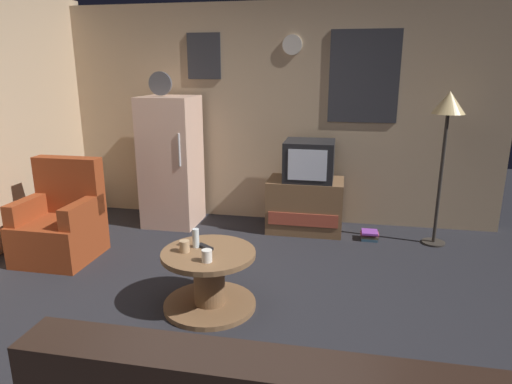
{
  "coord_description": "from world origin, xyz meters",
  "views": [
    {
      "loc": [
        0.83,
        -2.85,
        1.81
      ],
      "look_at": [
        0.09,
        0.9,
        0.75
      ],
      "focal_mm": 31.56,
      "sensor_mm": 36.0,
      "label": 1
    }
  ],
  "objects_px": {
    "coffee_table": "(209,279)",
    "wine_glass": "(196,238)",
    "remote_control": "(205,247)",
    "book_stack": "(369,235)",
    "mug_ceramic_tan": "(185,246)",
    "armchair": "(61,224)",
    "fridge": "(171,161)",
    "mug_ceramic_white": "(207,256)",
    "tv_stand": "(305,205)",
    "crt_tv": "(309,161)",
    "standing_lamp": "(448,115)"
  },
  "relations": [
    {
      "from": "fridge",
      "to": "book_stack",
      "type": "relative_size",
      "value": 9.06
    },
    {
      "from": "coffee_table",
      "to": "book_stack",
      "type": "height_order",
      "value": "coffee_table"
    },
    {
      "from": "armchair",
      "to": "mug_ceramic_white",
      "type": "bearing_deg",
      "value": -25.73
    },
    {
      "from": "tv_stand",
      "to": "crt_tv",
      "type": "relative_size",
      "value": 1.56
    },
    {
      "from": "mug_ceramic_white",
      "to": "armchair",
      "type": "bearing_deg",
      "value": 154.27
    },
    {
      "from": "armchair",
      "to": "remote_control",
      "type": "bearing_deg",
      "value": -20.2
    },
    {
      "from": "mug_ceramic_white",
      "to": "mug_ceramic_tan",
      "type": "bearing_deg",
      "value": 148.43
    },
    {
      "from": "standing_lamp",
      "to": "mug_ceramic_white",
      "type": "distance_m",
      "value": 2.83
    },
    {
      "from": "coffee_table",
      "to": "armchair",
      "type": "xyz_separation_m",
      "value": [
        -1.71,
        0.67,
        0.1
      ]
    },
    {
      "from": "fridge",
      "to": "wine_glass",
      "type": "xyz_separation_m",
      "value": [
        0.88,
        -1.76,
        -0.21
      ]
    },
    {
      "from": "remote_control",
      "to": "book_stack",
      "type": "bearing_deg",
      "value": 85.19
    },
    {
      "from": "wine_glass",
      "to": "mug_ceramic_tan",
      "type": "bearing_deg",
      "value": -117.45
    },
    {
      "from": "coffee_table",
      "to": "wine_glass",
      "type": "distance_m",
      "value": 0.34
    },
    {
      "from": "tv_stand",
      "to": "standing_lamp",
      "type": "distance_m",
      "value": 1.75
    },
    {
      "from": "fridge",
      "to": "coffee_table",
      "type": "height_order",
      "value": "fridge"
    },
    {
      "from": "mug_ceramic_white",
      "to": "book_stack",
      "type": "xyz_separation_m",
      "value": [
        1.25,
        1.88,
        -0.46
      ]
    },
    {
      "from": "fridge",
      "to": "wine_glass",
      "type": "height_order",
      "value": "fridge"
    },
    {
      "from": "standing_lamp",
      "to": "armchair",
      "type": "height_order",
      "value": "standing_lamp"
    },
    {
      "from": "crt_tv",
      "to": "fridge",
      "type": "bearing_deg",
      "value": -178.17
    },
    {
      "from": "mug_ceramic_white",
      "to": "armchair",
      "type": "relative_size",
      "value": 0.09
    },
    {
      "from": "mug_ceramic_tan",
      "to": "armchair",
      "type": "height_order",
      "value": "armchair"
    },
    {
      "from": "tv_stand",
      "to": "book_stack",
      "type": "relative_size",
      "value": 4.3
    },
    {
      "from": "tv_stand",
      "to": "book_stack",
      "type": "distance_m",
      "value": 0.78
    },
    {
      "from": "fridge",
      "to": "crt_tv",
      "type": "xyz_separation_m",
      "value": [
        1.6,
        0.05,
        0.06
      ]
    },
    {
      "from": "fridge",
      "to": "remote_control",
      "type": "bearing_deg",
      "value": -61.61
    },
    {
      "from": "tv_stand",
      "to": "coffee_table",
      "type": "distance_m",
      "value": 1.96
    },
    {
      "from": "fridge",
      "to": "book_stack",
      "type": "height_order",
      "value": "fridge"
    },
    {
      "from": "fridge",
      "to": "coffee_table",
      "type": "relative_size",
      "value": 2.46
    },
    {
      "from": "wine_glass",
      "to": "mug_ceramic_white",
      "type": "distance_m",
      "value": 0.29
    },
    {
      "from": "fridge",
      "to": "mug_ceramic_white",
      "type": "xyz_separation_m",
      "value": [
        1.04,
        -2.0,
        -0.24
      ]
    },
    {
      "from": "mug_ceramic_white",
      "to": "book_stack",
      "type": "bearing_deg",
      "value": 56.44
    },
    {
      "from": "tv_stand",
      "to": "remote_control",
      "type": "bearing_deg",
      "value": -108.57
    },
    {
      "from": "coffee_table",
      "to": "mug_ceramic_tan",
      "type": "xyz_separation_m",
      "value": [
        -0.17,
        -0.04,
        0.28
      ]
    },
    {
      "from": "standing_lamp",
      "to": "remote_control",
      "type": "relative_size",
      "value": 10.6
    },
    {
      "from": "mug_ceramic_tan",
      "to": "wine_glass",
      "type": "bearing_deg",
      "value": 62.55
    },
    {
      "from": "fridge",
      "to": "crt_tv",
      "type": "bearing_deg",
      "value": 1.83
    },
    {
      "from": "coffee_table",
      "to": "wine_glass",
      "type": "height_order",
      "value": "wine_glass"
    },
    {
      "from": "armchair",
      "to": "book_stack",
      "type": "bearing_deg",
      "value": 19.05
    },
    {
      "from": "crt_tv",
      "to": "wine_glass",
      "type": "xyz_separation_m",
      "value": [
        -0.72,
        -1.81,
        -0.28
      ]
    },
    {
      "from": "standing_lamp",
      "to": "mug_ceramic_tan",
      "type": "distance_m",
      "value": 2.9
    },
    {
      "from": "crt_tv",
      "to": "book_stack",
      "type": "relative_size",
      "value": 2.76
    },
    {
      "from": "tv_stand",
      "to": "wine_glass",
      "type": "height_order",
      "value": "wine_glass"
    },
    {
      "from": "fridge",
      "to": "tv_stand",
      "type": "distance_m",
      "value": 1.63
    },
    {
      "from": "remote_control",
      "to": "book_stack",
      "type": "distance_m",
      "value": 2.16
    },
    {
      "from": "mug_ceramic_white",
      "to": "tv_stand",
      "type": "bearing_deg",
      "value": 75.67
    },
    {
      "from": "fridge",
      "to": "remote_control",
      "type": "relative_size",
      "value": 11.8
    },
    {
      "from": "standing_lamp",
      "to": "remote_control",
      "type": "xyz_separation_m",
      "value": [
        -2.0,
        -1.67,
        -0.88
      ]
    },
    {
      "from": "fridge",
      "to": "remote_control",
      "type": "xyz_separation_m",
      "value": [
        0.96,
        -1.77,
        -0.28
      ]
    },
    {
      "from": "mug_ceramic_white",
      "to": "remote_control",
      "type": "xyz_separation_m",
      "value": [
        -0.09,
        0.23,
        -0.03
      ]
    },
    {
      "from": "standing_lamp",
      "to": "mug_ceramic_white",
      "type": "height_order",
      "value": "standing_lamp"
    }
  ]
}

